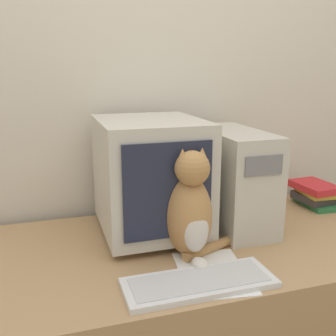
% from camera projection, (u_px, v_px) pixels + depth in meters
% --- Properties ---
extents(wall_back, '(7.00, 0.05, 2.50)m').
position_uv_depth(wall_back, '(143.00, 99.00, 1.72)').
color(wall_back, beige).
rests_on(wall_back, ground_plane).
extents(desk, '(1.78, 0.78, 0.76)m').
position_uv_depth(desk, '(175.00, 335.00, 1.52)').
color(desk, tan).
rests_on(desk, ground_plane).
extents(crt_monitor, '(0.38, 0.45, 0.44)m').
position_uv_depth(crt_monitor, '(151.00, 176.00, 1.49)').
color(crt_monitor, beige).
rests_on(crt_monitor, desk).
extents(computer_tower, '(0.20, 0.45, 0.39)m').
position_uv_depth(computer_tower, '(233.00, 178.00, 1.58)').
color(computer_tower, beige).
rests_on(computer_tower, desk).
extents(keyboard, '(0.45, 0.17, 0.02)m').
position_uv_depth(keyboard, '(199.00, 282.00, 1.16)').
color(keyboard, silver).
rests_on(keyboard, desk).
extents(cat, '(0.26, 0.26, 0.38)m').
position_uv_depth(cat, '(190.00, 211.00, 1.31)').
color(cat, '#B7844C').
rests_on(cat, desk).
extents(book_stack, '(0.16, 0.22, 0.11)m').
position_uv_depth(book_stack, '(315.00, 194.00, 1.82)').
color(book_stack, '#28703D').
rests_on(book_stack, desk).
extents(pen, '(0.15, 0.01, 0.01)m').
position_uv_depth(pen, '(148.00, 278.00, 1.19)').
color(pen, navy).
rests_on(pen, desk).
extents(paper_sheet, '(0.25, 0.32, 0.00)m').
position_uv_depth(paper_sheet, '(213.00, 272.00, 1.23)').
color(paper_sheet, white).
rests_on(paper_sheet, desk).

